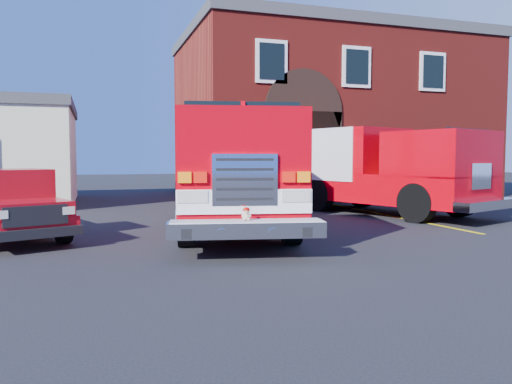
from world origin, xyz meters
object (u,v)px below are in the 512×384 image
object	(u,v)px
pickup_truck	(7,205)
secondary_truck	(362,167)
fire_station	(326,116)
fire_engine	(230,169)

from	to	relation	value
pickup_truck	secondary_truck	bearing A→B (deg)	13.09
fire_station	pickup_truck	xyz separation A→B (m)	(-14.22, -11.22, -3.44)
fire_engine	secondary_truck	world-z (taller)	fire_engine
fire_engine	fire_station	bearing A→B (deg)	52.12
fire_engine	secondary_truck	xyz separation A→B (m)	(5.66, 2.16, 0.01)
secondary_truck	fire_engine	bearing A→B (deg)	-159.09
fire_engine	pickup_truck	size ratio (longest dim) A/B	1.92
fire_station	secondary_truck	bearing A→B (deg)	-107.29
fire_station	pickup_truck	world-z (taller)	fire_station
fire_engine	pickup_truck	distance (m)	5.99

